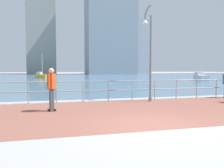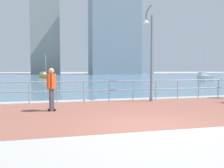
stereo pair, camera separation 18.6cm
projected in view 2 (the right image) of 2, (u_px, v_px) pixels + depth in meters
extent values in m
plane|color=#ADAAA5|center=(71.00, 78.00, 46.00)|extent=(220.00, 220.00, 0.00)
cube|color=#935647|center=(126.00, 111.00, 9.73)|extent=(28.00, 6.40, 0.01)
cube|color=slate|center=(68.00, 77.00, 56.49)|extent=(180.00, 88.00, 0.00)
cylinder|color=#8C99A3|center=(29.00, 93.00, 11.81)|extent=(0.05, 0.05, 1.11)
cylinder|color=#8C99A3|center=(57.00, 92.00, 12.14)|extent=(0.05, 0.05, 1.11)
cylinder|color=#8C99A3|center=(84.00, 92.00, 12.47)|extent=(0.05, 0.05, 1.11)
cylinder|color=#8C99A3|center=(109.00, 91.00, 12.80)|extent=(0.05, 0.05, 1.11)
cylinder|color=#8C99A3|center=(133.00, 91.00, 13.12)|extent=(0.05, 0.05, 1.11)
cylinder|color=#8C99A3|center=(156.00, 90.00, 13.45)|extent=(0.05, 0.05, 1.11)
cylinder|color=#8C99A3|center=(178.00, 90.00, 13.78)|extent=(0.05, 0.05, 1.11)
cylinder|color=#8C99A3|center=(198.00, 89.00, 14.11)|extent=(0.05, 0.05, 1.11)
cylinder|color=#8C99A3|center=(218.00, 89.00, 14.43)|extent=(0.05, 0.05, 1.11)
cylinder|color=#8C99A3|center=(109.00, 81.00, 12.76)|extent=(25.20, 0.06, 0.06)
cylinder|color=#8C99A3|center=(109.00, 90.00, 12.79)|extent=(25.20, 0.06, 0.06)
cylinder|color=slate|center=(151.00, 99.00, 12.77)|extent=(0.19, 0.19, 0.20)
cylinder|color=slate|center=(152.00, 59.00, 12.63)|extent=(0.12, 0.12, 4.68)
cylinder|color=slate|center=(151.00, 6.00, 12.52)|extent=(0.12, 0.20, 0.11)
cylinder|color=slate|center=(150.00, 7.00, 12.65)|extent=(0.12, 0.21, 0.15)
cylinder|color=slate|center=(148.00, 9.00, 12.78)|extent=(0.12, 0.20, 0.18)
cylinder|color=slate|center=(147.00, 12.00, 12.87)|extent=(0.12, 0.18, 0.19)
cylinder|color=slate|center=(146.00, 15.00, 12.94)|extent=(0.11, 0.14, 0.19)
cylinder|color=slate|center=(146.00, 17.00, 12.97)|extent=(0.10, 0.10, 0.17)
cone|color=silver|center=(146.00, 21.00, 12.98)|extent=(0.36, 0.36, 0.22)
cylinder|color=black|center=(49.00, 110.00, 9.77)|extent=(0.07, 0.05, 0.06)
cylinder|color=black|center=(50.00, 110.00, 9.84)|extent=(0.07, 0.05, 0.06)
cylinder|color=black|center=(54.00, 111.00, 9.70)|extent=(0.07, 0.05, 0.06)
cylinder|color=black|center=(55.00, 110.00, 9.78)|extent=(0.07, 0.05, 0.06)
cube|color=black|center=(52.00, 109.00, 9.77)|extent=(0.40, 0.29, 0.02)
cylinder|color=#4C4C51|center=(51.00, 99.00, 9.66)|extent=(0.18, 0.18, 0.85)
cylinder|color=#4C4C51|center=(53.00, 99.00, 9.82)|extent=(0.18, 0.18, 0.85)
cube|color=#D84C1E|center=(51.00, 81.00, 9.69)|extent=(0.37, 0.41, 0.64)
cylinder|color=#D84C1E|center=(49.00, 81.00, 9.47)|extent=(0.12, 0.12, 0.60)
cylinder|color=#D84C1E|center=(54.00, 81.00, 9.91)|extent=(0.12, 0.12, 0.60)
sphere|color=#DBAD89|center=(51.00, 71.00, 9.67)|extent=(0.24, 0.24, 0.24)
cube|color=white|center=(205.00, 78.00, 36.04)|extent=(2.39, 4.20, 0.86)
cube|color=silver|center=(202.00, 74.00, 37.19)|extent=(1.26, 1.64, 0.48)
cylinder|color=silver|center=(205.00, 60.00, 35.86)|extent=(0.10, 0.10, 4.78)
cylinder|color=silver|center=(203.00, 71.00, 36.85)|extent=(0.61, 1.75, 0.08)
cube|color=gold|center=(46.00, 76.00, 47.36)|extent=(3.00, 3.54, 0.77)
cube|color=silver|center=(43.00, 73.00, 48.01)|extent=(1.38, 1.50, 0.43)
cylinder|color=silver|center=(46.00, 64.00, 47.20)|extent=(0.09, 0.09, 4.25)
cylinder|color=silver|center=(44.00, 72.00, 47.81)|extent=(1.00, 1.34, 0.07)
cube|color=#A3A8B2|center=(135.00, 47.00, 108.83)|extent=(13.47, 14.44, 24.22)
cube|color=slate|center=(135.00, 19.00, 108.01)|extent=(5.39, 5.77, 2.00)
cube|color=#8493A3|center=(114.00, 22.00, 85.68)|extent=(17.83, 11.39, 38.37)
cube|color=#939993|center=(46.00, 31.00, 95.30)|extent=(10.87, 17.42, 35.19)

